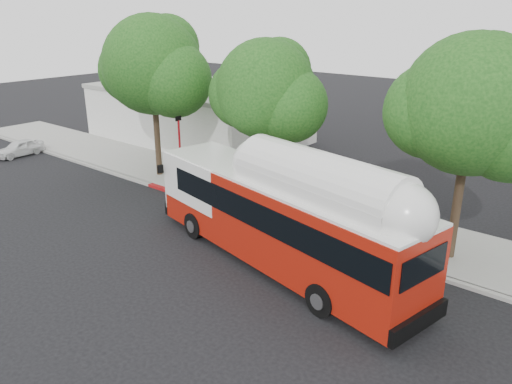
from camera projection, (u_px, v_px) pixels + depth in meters
ground at (199, 246)px, 22.03m from camera, size 120.00×120.00×0.00m
sidewalk at (285, 203)px, 26.74m from camera, size 60.00×5.00×0.15m
curb_strip at (254, 218)px, 24.85m from camera, size 60.00×0.30×0.15m
red_curb_segment at (211, 204)px, 26.62m from camera, size 10.00×0.32×0.16m
street_tree_left at (159, 69)px, 28.87m from camera, size 6.67×5.80×9.74m
street_tree_mid at (273, 94)px, 24.77m from camera, size 5.75×5.00×8.62m
street_tree_right at (483, 112)px, 18.56m from camera, size 6.21×5.40×9.18m
low_commercial_bldg at (199, 112)px, 39.80m from camera, size 16.20×10.20×4.25m
transit_bus at (280, 220)px, 19.82m from camera, size 14.34×5.50×4.18m
parked_car at (20, 148)px, 35.60m from camera, size 3.44×1.54×1.15m
signal_pole at (180, 153)px, 28.11m from camera, size 0.12×0.41×4.34m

